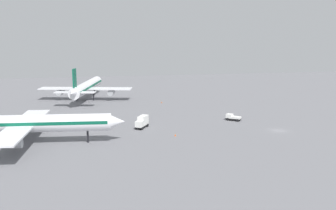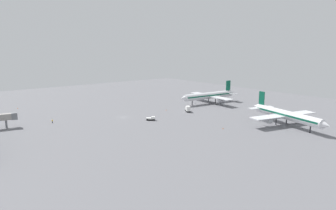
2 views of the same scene
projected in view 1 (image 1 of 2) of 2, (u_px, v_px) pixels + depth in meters
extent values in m
plane|color=slate|center=(278.00, 131.00, 107.27)|extent=(288.00, 288.00, 0.00)
cylinder|color=white|center=(30.00, 124.00, 93.62)|extent=(7.86, 38.37, 4.20)
cone|color=white|center=(116.00, 122.00, 95.60)|extent=(4.37, 4.56, 3.99)
cube|color=#0C593F|center=(30.00, 122.00, 93.56)|extent=(7.80, 36.86, 0.76)
cube|color=white|center=(22.00, 125.00, 93.51)|extent=(36.65, 9.58, 0.38)
cylinder|color=#A5A8AD|center=(33.00, 122.00, 103.71)|extent=(2.78, 5.16, 2.31)
cylinder|color=#A5A8AD|center=(10.00, 143.00, 83.85)|extent=(2.78, 5.16, 2.31)
cylinder|color=black|center=(88.00, 137.00, 95.57)|extent=(0.50, 0.50, 2.94)
cylinder|color=black|center=(22.00, 135.00, 97.26)|extent=(0.50, 0.50, 2.94)
cylinder|color=black|center=(14.00, 142.00, 90.69)|extent=(0.50, 0.50, 2.94)
cylinder|color=white|center=(87.00, 87.00, 156.56)|extent=(38.02, 12.84, 4.19)
cone|color=white|center=(98.00, 81.00, 176.50)|extent=(4.99, 4.84, 3.98)
cone|color=white|center=(73.00, 93.00, 136.51)|extent=(5.87, 4.47, 3.35)
cube|color=#0C593F|center=(87.00, 86.00, 156.50)|extent=(36.55, 12.57, 0.75)
cube|color=white|center=(86.00, 89.00, 154.77)|extent=(14.26, 36.60, 0.38)
cylinder|color=#A5A8AD|center=(60.00, 92.00, 155.40)|extent=(5.35, 3.38, 2.30)
cylinder|color=#A5A8AD|center=(111.00, 92.00, 154.67)|extent=(5.35, 3.38, 2.30)
cube|color=white|center=(75.00, 92.00, 139.65)|extent=(6.65, 14.87, 0.30)
cube|color=#0C593F|center=(74.00, 78.00, 138.73)|extent=(3.66, 1.28, 6.70)
cylinder|color=black|center=(94.00, 91.00, 170.30)|extent=(0.50, 0.50, 2.93)
cylinder|color=black|center=(77.00, 97.00, 154.34)|extent=(0.50, 0.50, 2.93)
cylinder|color=black|center=(94.00, 97.00, 154.10)|extent=(0.50, 0.50, 2.93)
cube|color=black|center=(142.00, 126.00, 110.37)|extent=(5.80, 4.44, 0.30)
cube|color=white|center=(139.00, 124.00, 108.43)|extent=(2.51, 2.54, 1.60)
cube|color=#3F596B|center=(138.00, 124.00, 107.61)|extent=(0.87, 1.42, 0.90)
cube|color=white|center=(143.00, 120.00, 110.94)|extent=(4.24, 3.54, 2.60)
cylinder|color=black|center=(142.00, 128.00, 108.27)|extent=(0.84, 0.66, 0.80)
cylinder|color=black|center=(136.00, 128.00, 108.87)|extent=(0.84, 0.66, 0.80)
cylinder|color=black|center=(148.00, 125.00, 111.92)|extent=(0.84, 0.66, 0.80)
cylinder|color=black|center=(142.00, 125.00, 112.52)|extent=(0.84, 0.66, 0.80)
cube|color=black|center=(234.00, 119.00, 119.54)|extent=(4.32, 4.56, 0.30)
cube|color=white|center=(230.00, 116.00, 120.04)|extent=(2.62, 2.61, 1.20)
cube|color=#3F596B|center=(227.00, 115.00, 120.39)|extent=(1.26, 1.11, 0.67)
cube|color=white|center=(236.00, 118.00, 119.02)|extent=(3.14, 3.21, 0.60)
cylinder|color=black|center=(228.00, 119.00, 119.51)|extent=(0.75, 0.80, 0.80)
cylinder|color=black|center=(230.00, 118.00, 121.13)|extent=(0.75, 0.80, 0.80)
cylinder|color=black|center=(237.00, 120.00, 118.00)|extent=(0.75, 0.80, 0.80)
cylinder|color=black|center=(239.00, 119.00, 119.62)|extent=(0.75, 0.80, 0.80)
cone|color=#EA590C|center=(162.00, 102.00, 148.85)|extent=(0.44, 0.44, 0.60)
cone|color=#EA590C|center=(175.00, 135.00, 101.73)|extent=(0.44, 0.44, 0.60)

